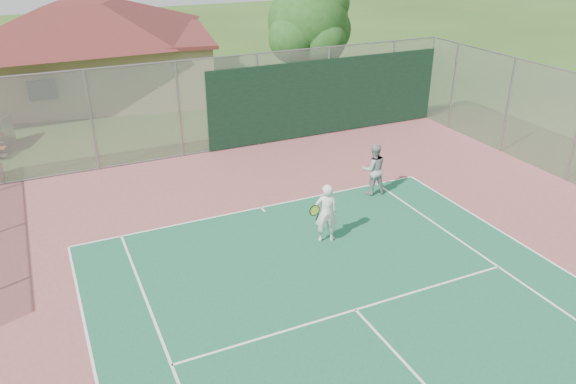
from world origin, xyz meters
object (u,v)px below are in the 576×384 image
object	(u,v)px
clubhouse	(85,41)
tree	(310,25)
player_grey_back	(373,170)
player_white_front	(326,214)

from	to	relation	value
clubhouse	tree	bearing A→B (deg)	-26.66
player_grey_back	clubhouse	bearing A→B (deg)	-56.70
clubhouse	tree	size ratio (longest dim) A/B	2.35
player_white_front	clubhouse	bearing A→B (deg)	-60.37
player_white_front	player_grey_back	xyz separation A→B (m)	(2.75, 2.00, -0.01)
tree	player_grey_back	distance (m)	9.69
player_white_front	tree	bearing A→B (deg)	-97.04
clubhouse	player_grey_back	distance (m)	16.86
player_white_front	player_grey_back	bearing A→B (deg)	-126.38
tree	player_white_front	distance (m)	12.40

